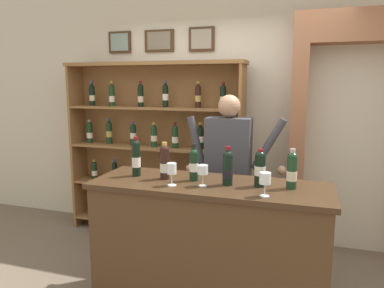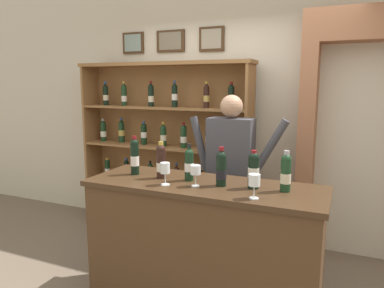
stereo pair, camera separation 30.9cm
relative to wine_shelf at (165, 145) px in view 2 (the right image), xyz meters
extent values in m
cube|color=beige|center=(0.81, 0.29, 0.66)|extent=(12.00, 0.16, 3.46)
cube|color=#422B19|center=(-0.53, 0.20, 1.21)|extent=(0.29, 0.02, 0.26)
cube|color=gray|center=(-0.53, 0.18, 1.21)|extent=(0.23, 0.01, 0.20)
cube|color=#422B19|center=(-0.01, 0.20, 1.21)|extent=(0.36, 0.02, 0.25)
cube|color=#726854|center=(-0.01, 0.18, 1.21)|extent=(0.29, 0.01, 0.20)
cube|color=#422B19|center=(0.50, 0.20, 1.21)|extent=(0.30, 0.02, 0.27)
cube|color=gray|center=(0.50, 0.18, 1.21)|extent=(0.24, 0.01, 0.21)
cube|color=olive|center=(-1.03, -0.04, -0.05)|extent=(0.03, 0.33, 2.02)
cube|color=olive|center=(1.03, -0.04, -0.05)|extent=(0.03, 0.33, 2.02)
cube|color=olive|center=(0.00, 0.11, -0.05)|extent=(2.08, 0.02, 2.02)
cube|color=olive|center=(0.00, -0.04, -0.94)|extent=(2.02, 0.31, 0.03)
cylinder|color=black|center=(-0.84, -0.04, -0.82)|extent=(0.07, 0.07, 0.22)
sphere|color=black|center=(-0.84, -0.04, -0.70)|extent=(0.07, 0.07, 0.07)
cylinder|color=black|center=(-0.84, -0.04, -0.67)|extent=(0.03, 0.03, 0.08)
cylinder|color=#99999E|center=(-0.84, -0.04, -0.64)|extent=(0.03, 0.03, 0.03)
cylinder|color=tan|center=(-0.84, -0.04, -0.81)|extent=(0.07, 0.07, 0.07)
cylinder|color=black|center=(-0.60, -0.07, -0.82)|extent=(0.07, 0.07, 0.22)
sphere|color=black|center=(-0.60, -0.07, -0.70)|extent=(0.07, 0.07, 0.07)
cylinder|color=black|center=(-0.60, -0.07, -0.67)|extent=(0.03, 0.03, 0.07)
cylinder|color=black|center=(-0.60, -0.07, -0.65)|extent=(0.04, 0.04, 0.03)
cylinder|color=silver|center=(-0.60, -0.07, -0.83)|extent=(0.07, 0.07, 0.07)
cylinder|color=#19381E|center=(-0.26, -0.07, -0.82)|extent=(0.07, 0.07, 0.21)
sphere|color=#19381E|center=(-0.26, -0.07, -0.71)|extent=(0.07, 0.07, 0.07)
cylinder|color=#19381E|center=(-0.26, -0.07, -0.69)|extent=(0.03, 0.03, 0.06)
cylinder|color=#B79338|center=(-0.26, -0.07, -0.66)|extent=(0.03, 0.03, 0.03)
cylinder|color=tan|center=(-0.26, -0.07, -0.85)|extent=(0.07, 0.07, 0.07)
cylinder|color=black|center=(-0.02, -0.04, -0.82)|extent=(0.07, 0.07, 0.22)
sphere|color=black|center=(-0.02, -0.04, -0.70)|extent=(0.07, 0.07, 0.07)
cylinder|color=black|center=(-0.02, -0.04, -0.68)|extent=(0.03, 0.03, 0.06)
cylinder|color=navy|center=(-0.02, -0.04, -0.66)|extent=(0.03, 0.03, 0.03)
cylinder|color=silver|center=(-0.02, -0.04, -0.84)|extent=(0.07, 0.07, 0.07)
cylinder|color=black|center=(0.31, -0.04, -0.82)|extent=(0.07, 0.07, 0.21)
sphere|color=black|center=(0.31, -0.04, -0.71)|extent=(0.07, 0.07, 0.07)
cylinder|color=black|center=(0.31, -0.04, -0.67)|extent=(0.03, 0.03, 0.08)
cylinder|color=black|center=(0.31, -0.04, -0.64)|extent=(0.03, 0.03, 0.03)
cylinder|color=silver|center=(0.31, -0.04, -0.81)|extent=(0.07, 0.07, 0.07)
cylinder|color=#19381E|center=(0.59, -0.02, -0.82)|extent=(0.07, 0.07, 0.21)
sphere|color=#19381E|center=(0.59, -0.02, -0.71)|extent=(0.07, 0.07, 0.07)
cylinder|color=#19381E|center=(0.59, -0.02, -0.68)|extent=(0.03, 0.03, 0.08)
cylinder|color=#99999E|center=(0.59, -0.02, -0.65)|extent=(0.03, 0.03, 0.03)
cylinder|color=black|center=(0.59, -0.02, -0.83)|extent=(0.07, 0.07, 0.07)
cylinder|color=black|center=(0.86, -0.02, -0.82)|extent=(0.07, 0.07, 0.21)
sphere|color=black|center=(0.86, -0.02, -0.71)|extent=(0.07, 0.07, 0.07)
cylinder|color=black|center=(0.86, -0.02, -0.68)|extent=(0.03, 0.03, 0.08)
cylinder|color=black|center=(0.86, -0.02, -0.65)|extent=(0.04, 0.04, 0.03)
cylinder|color=tan|center=(0.86, -0.02, -0.82)|extent=(0.07, 0.07, 0.07)
cube|color=olive|center=(0.00, -0.04, -0.48)|extent=(2.02, 0.31, 0.02)
cylinder|color=black|center=(-0.81, -0.05, -0.37)|extent=(0.07, 0.07, 0.19)
sphere|color=black|center=(-0.81, -0.05, -0.27)|extent=(0.06, 0.06, 0.06)
cylinder|color=black|center=(-0.81, -0.05, -0.25)|extent=(0.03, 0.03, 0.06)
cylinder|color=#B79338|center=(-0.81, -0.05, -0.23)|extent=(0.03, 0.03, 0.03)
cylinder|color=silver|center=(-0.81, -0.05, -0.38)|extent=(0.07, 0.07, 0.06)
cylinder|color=black|center=(-0.53, -0.03, -0.37)|extent=(0.07, 0.07, 0.20)
sphere|color=black|center=(-0.53, -0.03, -0.26)|extent=(0.06, 0.06, 0.06)
cylinder|color=black|center=(-0.53, -0.03, -0.23)|extent=(0.03, 0.03, 0.06)
cylinder|color=navy|center=(-0.53, -0.03, -0.21)|extent=(0.03, 0.03, 0.03)
cylinder|color=beige|center=(-0.53, -0.03, -0.39)|extent=(0.07, 0.07, 0.06)
cylinder|color=black|center=(-0.17, -0.07, -0.37)|extent=(0.07, 0.07, 0.19)
sphere|color=black|center=(-0.17, -0.07, -0.27)|extent=(0.06, 0.06, 0.06)
cylinder|color=black|center=(-0.17, -0.07, -0.24)|extent=(0.03, 0.03, 0.07)
cylinder|color=black|center=(-0.17, -0.07, -0.21)|extent=(0.03, 0.03, 0.03)
cylinder|color=beige|center=(-0.17, -0.07, -0.40)|extent=(0.07, 0.07, 0.06)
cylinder|color=black|center=(0.18, -0.07, -0.37)|extent=(0.07, 0.07, 0.19)
sphere|color=black|center=(0.18, -0.07, -0.27)|extent=(0.06, 0.06, 0.06)
cylinder|color=black|center=(0.18, -0.07, -0.23)|extent=(0.02, 0.02, 0.08)
cylinder|color=navy|center=(0.18, -0.07, -0.20)|extent=(0.03, 0.03, 0.03)
cylinder|color=silver|center=(0.18, -0.07, -0.37)|extent=(0.07, 0.07, 0.06)
cylinder|color=black|center=(0.47, -0.07, -0.37)|extent=(0.07, 0.07, 0.19)
sphere|color=black|center=(0.47, -0.07, -0.27)|extent=(0.06, 0.06, 0.06)
cylinder|color=black|center=(0.47, -0.07, -0.24)|extent=(0.03, 0.03, 0.08)
cylinder|color=#99999E|center=(0.47, -0.07, -0.20)|extent=(0.03, 0.03, 0.03)
cylinder|color=tan|center=(0.47, -0.07, -0.38)|extent=(0.07, 0.07, 0.06)
cylinder|color=black|center=(0.86, 0.00, -0.36)|extent=(0.07, 0.07, 0.21)
sphere|color=black|center=(0.86, 0.00, -0.25)|extent=(0.06, 0.06, 0.06)
cylinder|color=black|center=(0.86, 0.00, -0.22)|extent=(0.03, 0.03, 0.07)
cylinder|color=#99999E|center=(0.86, 0.00, -0.20)|extent=(0.04, 0.04, 0.03)
cylinder|color=beige|center=(0.86, 0.00, -0.37)|extent=(0.07, 0.07, 0.07)
cube|color=olive|center=(0.00, -0.04, -0.02)|extent=(2.02, 0.31, 0.02)
cylinder|color=#19381E|center=(-0.87, -0.03, 0.10)|extent=(0.07, 0.07, 0.22)
sphere|color=#19381E|center=(-0.87, -0.03, 0.22)|extent=(0.07, 0.07, 0.07)
cylinder|color=#19381E|center=(-0.87, -0.03, 0.24)|extent=(0.03, 0.03, 0.06)
cylinder|color=#99999E|center=(-0.87, -0.03, 0.27)|extent=(0.03, 0.03, 0.03)
cylinder|color=silver|center=(-0.87, -0.03, 0.09)|extent=(0.07, 0.07, 0.07)
cylinder|color=#19381E|center=(-0.61, -0.01, 0.10)|extent=(0.07, 0.07, 0.22)
sphere|color=#19381E|center=(-0.61, -0.01, 0.22)|extent=(0.07, 0.07, 0.07)
cylinder|color=#19381E|center=(-0.61, -0.01, 0.26)|extent=(0.03, 0.03, 0.08)
cylinder|color=navy|center=(-0.61, -0.01, 0.29)|extent=(0.03, 0.03, 0.03)
cylinder|color=tan|center=(-0.61, -0.01, 0.11)|extent=(0.07, 0.07, 0.07)
cylinder|color=black|center=(-0.26, -0.04, 0.10)|extent=(0.07, 0.07, 0.21)
sphere|color=black|center=(-0.26, -0.04, 0.21)|extent=(0.07, 0.07, 0.07)
cylinder|color=black|center=(-0.26, -0.04, 0.24)|extent=(0.03, 0.03, 0.06)
cylinder|color=navy|center=(-0.26, -0.04, 0.26)|extent=(0.03, 0.03, 0.03)
cylinder|color=silver|center=(-0.26, -0.04, 0.11)|extent=(0.07, 0.07, 0.07)
cylinder|color=#19381E|center=(0.02, -0.07, 0.10)|extent=(0.07, 0.07, 0.21)
sphere|color=#19381E|center=(0.02, -0.07, 0.21)|extent=(0.07, 0.07, 0.07)
cylinder|color=#19381E|center=(0.02, -0.07, 0.24)|extent=(0.03, 0.03, 0.08)
cylinder|color=#B79338|center=(0.02, -0.07, 0.27)|extent=(0.03, 0.03, 0.03)
cylinder|color=beige|center=(0.02, -0.07, 0.10)|extent=(0.07, 0.07, 0.07)
cylinder|color=#19381E|center=(0.27, -0.07, 0.10)|extent=(0.07, 0.07, 0.22)
sphere|color=#19381E|center=(0.27, -0.07, 0.22)|extent=(0.07, 0.07, 0.07)
cylinder|color=#19381E|center=(0.27, -0.07, 0.25)|extent=(0.03, 0.03, 0.07)
cylinder|color=maroon|center=(0.27, -0.07, 0.27)|extent=(0.04, 0.04, 0.03)
cylinder|color=silver|center=(0.27, -0.07, 0.09)|extent=(0.07, 0.07, 0.07)
cylinder|color=black|center=(0.56, -0.02, 0.10)|extent=(0.07, 0.07, 0.21)
sphere|color=black|center=(0.56, -0.02, 0.21)|extent=(0.07, 0.07, 0.07)
cylinder|color=black|center=(0.56, -0.02, 0.25)|extent=(0.03, 0.03, 0.08)
cylinder|color=#B79338|center=(0.56, -0.02, 0.28)|extent=(0.04, 0.04, 0.03)
cylinder|color=silver|center=(0.56, -0.02, 0.10)|extent=(0.07, 0.07, 0.07)
cylinder|color=black|center=(0.89, -0.03, 0.10)|extent=(0.07, 0.07, 0.22)
sphere|color=black|center=(0.89, -0.03, 0.22)|extent=(0.07, 0.07, 0.07)
cylinder|color=black|center=(0.89, -0.03, 0.25)|extent=(0.03, 0.03, 0.08)
cylinder|color=#B79338|center=(0.89, -0.03, 0.28)|extent=(0.03, 0.03, 0.03)
cylinder|color=silver|center=(0.89, -0.03, 0.09)|extent=(0.07, 0.07, 0.07)
cube|color=olive|center=(0.00, -0.04, 0.44)|extent=(2.02, 0.31, 0.02)
cylinder|color=black|center=(-0.80, -0.04, 0.56)|extent=(0.07, 0.07, 0.21)
sphere|color=black|center=(-0.80, -0.04, 0.67)|extent=(0.07, 0.07, 0.07)
cylinder|color=black|center=(-0.80, -0.04, 0.70)|extent=(0.03, 0.03, 0.08)
cylinder|color=navy|center=(-0.80, -0.04, 0.73)|extent=(0.03, 0.03, 0.03)
cylinder|color=beige|center=(-0.80, -0.04, 0.54)|extent=(0.07, 0.07, 0.07)
cylinder|color=#19381E|center=(-0.54, -0.03, 0.56)|extent=(0.07, 0.07, 0.21)
sphere|color=#19381E|center=(-0.54, -0.03, 0.67)|extent=(0.07, 0.07, 0.07)
cylinder|color=#19381E|center=(-0.54, -0.03, 0.70)|extent=(0.03, 0.03, 0.07)
cylinder|color=#B79338|center=(-0.54, -0.03, 0.73)|extent=(0.03, 0.03, 0.03)
cylinder|color=silver|center=(-0.54, -0.03, 0.54)|extent=(0.07, 0.07, 0.07)
cylinder|color=black|center=(-0.15, -0.05, 0.56)|extent=(0.07, 0.07, 0.22)
sphere|color=black|center=(-0.15, -0.05, 0.68)|extent=(0.07, 0.07, 0.07)
cylinder|color=black|center=(-0.15, -0.05, 0.71)|extent=(0.03, 0.03, 0.07)
cylinder|color=maroon|center=(-0.15, -0.05, 0.73)|extent=(0.03, 0.03, 0.03)
cylinder|color=beige|center=(-0.15, -0.05, 0.54)|extent=(0.07, 0.07, 0.07)
cylinder|color=black|center=(0.15, -0.04, 0.56)|extent=(0.07, 0.07, 0.22)
sphere|color=black|center=(0.15, -0.04, 0.68)|extent=(0.07, 0.07, 0.07)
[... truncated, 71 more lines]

